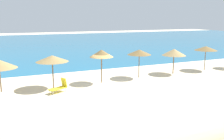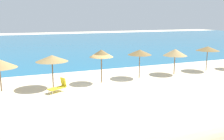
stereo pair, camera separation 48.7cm
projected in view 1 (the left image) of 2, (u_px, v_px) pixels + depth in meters
ground_plane at (109, 85)px, 20.96m from camera, size 160.00×160.00×0.00m
sea_water at (42, 44)px, 54.63m from camera, size 160.00×62.55×0.01m
dune_ridge at (112, 123)px, 10.76m from camera, size 43.34×6.91×2.17m
beach_umbrella_3 at (52, 59)px, 19.65m from camera, size 2.58×2.58×2.66m
beach_umbrella_4 at (101, 53)px, 21.26m from camera, size 2.05×2.05×2.90m
beach_umbrella_5 at (139, 52)px, 23.16m from camera, size 2.23×2.23×2.67m
beach_umbrella_6 at (174, 52)px, 24.84m from camera, size 2.37×2.37×2.53m
beach_umbrella_7 at (206, 48)px, 26.53m from camera, size 2.39×2.39×2.60m
lounge_chair_1 at (60, 87)px, 18.90m from camera, size 1.52×1.11×1.04m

